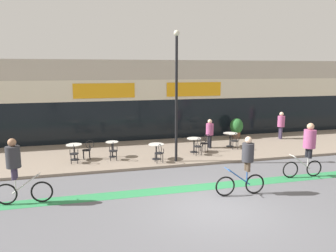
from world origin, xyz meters
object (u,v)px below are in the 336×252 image
object	(u,v)px
pedestrian_near_end	(210,131)
cyclist_2	(308,145)
bistro_table_4	(230,137)
cafe_chair_0_near	(74,152)
bistro_table_2	(156,148)
bistro_table_3	(194,142)
cafe_chair_2_near	(159,152)
lamp_post	(176,89)
cafe_chair_3_side	(205,142)
planter_pot	(236,127)
bistro_table_1	(112,146)
cafe_chair_3_near	(198,145)
cafe_chair_1_near	(113,150)
cafe_chair_0_side	(88,148)
pedestrian_far_end	(281,123)
cafe_chair_4_near	(235,140)
cyclist_1	(245,163)
cyclist_0	(16,167)
bistro_table_0	(74,149)

from	to	relation	value
pedestrian_near_end	cyclist_2	bearing A→B (deg)	100.92
bistro_table_4	cafe_chair_0_near	size ratio (longest dim) A/B	0.85
bistro_table_2	bistro_table_3	world-z (taller)	same
cafe_chair_2_near	lamp_post	world-z (taller)	lamp_post
cafe_chair_0_near	cafe_chair_3_side	size ratio (longest dim) A/B	1.00
bistro_table_2	planter_pot	bearing A→B (deg)	30.83
bistro_table_1	lamp_post	bearing A→B (deg)	-28.41
bistro_table_2	cafe_chair_3_near	distance (m)	2.17
cafe_chair_1_near	lamp_post	bearing A→B (deg)	-105.21
cafe_chair_0_side	cyclist_2	bearing A→B (deg)	146.33
pedestrian_far_end	bistro_table_4	bearing A→B (deg)	22.86
cafe_chair_1_near	cafe_chair_2_near	xyz separation A→B (m)	(1.99, -0.95, 0.00)
cafe_chair_0_near	cafe_chair_3_side	world-z (taller)	same
cyclist_2	cafe_chair_0_near	bearing A→B (deg)	-18.44
cafe_chair_4_near	cyclist_1	distance (m)	6.18
cyclist_2	lamp_post	bearing A→B (deg)	-29.37
cyclist_0	bistro_table_3	bearing A→B (deg)	34.19
bistro_table_1	bistro_table_3	size ratio (longest dim) A/B	1.03
bistro_table_3	planter_pot	size ratio (longest dim) A/B	0.60
bistro_table_0	bistro_table_2	xyz separation A→B (m)	(3.75, -0.87, -0.00)
cafe_chair_1_near	cyclist_1	xyz separation A→B (m)	(4.06, -5.12, 0.52)
bistro_table_0	pedestrian_far_end	size ratio (longest dim) A/B	0.45
bistro_table_2	cafe_chair_3_side	distance (m)	2.90
cafe_chair_3_side	pedestrian_near_end	world-z (taller)	pedestrian_near_end
bistro_table_4	cafe_chair_4_near	distance (m)	0.63
cafe_chair_2_near	planter_pot	size ratio (longest dim) A/B	0.73
bistro_table_2	pedestrian_far_end	xyz separation A→B (m)	(8.37, 2.59, 0.45)
cyclist_0	cyclist_1	size ratio (longest dim) A/B	1.05
bistro_table_4	cyclist_0	bearing A→B (deg)	-152.48
cafe_chair_3_near	cyclist_2	world-z (taller)	cyclist_2
bistro_table_4	cyclist_1	distance (m)	6.76
cafe_chair_1_near	pedestrian_far_end	bearing A→B (deg)	-75.26
bistro_table_0	cafe_chair_3_near	bearing A→B (deg)	-6.64
bistro_table_1	lamp_post	distance (m)	4.25
cafe_chair_0_near	cafe_chair_3_side	bearing A→B (deg)	-86.51
bistro_table_4	cafe_chair_2_near	bearing A→B (deg)	-154.74
planter_pot	cyclist_1	bearing A→B (deg)	-114.47
cafe_chair_3_side	cyclist_2	size ratio (longest dim) A/B	0.41
bistro_table_2	bistro_table_4	distance (m)	4.74
bistro_table_3	cyclist_2	distance (m)	5.61
bistro_table_4	cyclist_0	world-z (taller)	cyclist_0
bistro_table_0	lamp_post	bearing A→B (deg)	-17.41
cafe_chair_2_near	pedestrian_far_end	distance (m)	8.97
planter_pot	pedestrian_far_end	size ratio (longest dim) A/B	0.74
bistro_table_3	cyclist_0	bearing A→B (deg)	-149.43
bistro_table_1	cafe_chair_3_side	world-z (taller)	cafe_chair_3_side
cafe_chair_0_side	cafe_chair_1_near	size ratio (longest dim) A/B	1.00
bistro_table_0	cafe_chair_1_near	bearing A→B (deg)	-17.18
bistro_table_0	cafe_chair_3_near	distance (m)	5.95
bistro_table_0	bistro_table_4	size ratio (longest dim) A/B	0.97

